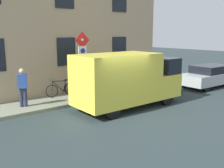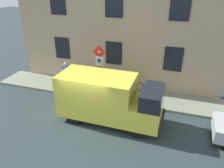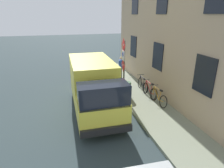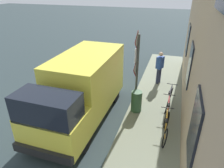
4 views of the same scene
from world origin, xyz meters
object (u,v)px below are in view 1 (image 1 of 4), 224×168
at_px(bicycle_orange, 93,84).
at_px(bicycle_red, 78,87).
at_px(bicycle_black, 61,89).
at_px(delivery_van, 127,79).
at_px(pedestrian, 23,86).
at_px(parked_hatchback, 209,75).
at_px(litter_bin, 87,90).
at_px(sign_post_stacked, 83,58).

relative_size(bicycle_orange, bicycle_red, 1.00).
height_order(bicycle_orange, bicycle_black, same).
relative_size(delivery_van, bicycle_orange, 3.12).
xyz_separation_m(bicycle_orange, bicycle_black, (0.00, 2.00, 0.00)).
xyz_separation_m(bicycle_red, pedestrian, (-0.70, 3.28, 0.56)).
bearing_deg(parked_hatchback, litter_bin, -10.96).
bearing_deg(sign_post_stacked, delivery_van, -148.56).
bearing_deg(pedestrian, bicycle_black, 131.61).
distance_m(parked_hatchback, bicycle_black, 9.31).
bearing_deg(litter_bin, bicycle_red, -11.79).
distance_m(sign_post_stacked, litter_bin, 1.66).
xyz_separation_m(delivery_van, bicycle_black, (3.34, 1.58, -0.82)).
distance_m(sign_post_stacked, bicycle_red, 2.30).
xyz_separation_m(delivery_van, parked_hatchback, (0.15, -7.16, -0.60)).
distance_m(delivery_van, bicycle_orange, 3.46).
bearing_deg(sign_post_stacked, bicycle_red, -22.07).
height_order(parked_hatchback, pedestrian, pedestrian).
height_order(sign_post_stacked, delivery_van, sign_post_stacked).
distance_m(bicycle_black, pedestrian, 2.45).
relative_size(parked_hatchback, bicycle_red, 2.37).
bearing_deg(delivery_van, bicycle_orange, 83.54).
height_order(bicycle_red, pedestrian, pedestrian).
bearing_deg(parked_hatchback, bicycle_orange, -22.92).
height_order(sign_post_stacked, bicycle_red, sign_post_stacked).
xyz_separation_m(sign_post_stacked, bicycle_black, (1.44, 0.42, -1.70)).
height_order(delivery_van, parked_hatchback, delivery_van).
xyz_separation_m(bicycle_orange, pedestrian, (-0.70, 4.28, 0.56)).
bearing_deg(delivery_van, sign_post_stacked, 122.15).
bearing_deg(bicycle_black, sign_post_stacked, 111.60).
xyz_separation_m(delivery_van, litter_bin, (2.05, 0.85, -0.74)).
xyz_separation_m(parked_hatchback, bicycle_black, (3.19, 8.74, -0.22)).
bearing_deg(bicycle_red, delivery_van, 97.59).
height_order(delivery_van, litter_bin, delivery_van).
height_order(delivery_van, bicycle_red, delivery_van).
relative_size(parked_hatchback, bicycle_black, 2.37).
relative_size(parked_hatchback, pedestrian, 2.37).
distance_m(bicycle_red, bicycle_black, 1.00).
bearing_deg(bicycle_orange, bicycle_red, -2.22).
relative_size(delivery_van, parked_hatchback, 1.32).
bearing_deg(litter_bin, pedestrian, 78.87).
bearing_deg(delivery_van, parked_hatchback, 1.88).
bearing_deg(delivery_van, litter_bin, 113.25).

